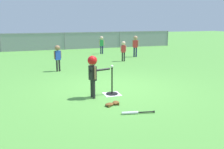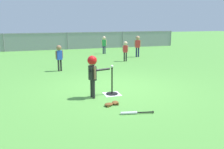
# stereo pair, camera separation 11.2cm
# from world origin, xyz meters

# --- Properties ---
(ground_plane) EXTENTS (60.00, 60.00, 0.00)m
(ground_plane) POSITION_xyz_m (0.00, 0.00, 0.00)
(ground_plane) COLOR #51933D
(home_plate) EXTENTS (0.44, 0.44, 0.01)m
(home_plate) POSITION_xyz_m (-0.28, -0.51, 0.00)
(home_plate) COLOR white
(home_plate) RESTS_ON ground_plane
(batting_tee) EXTENTS (0.32, 0.32, 0.74)m
(batting_tee) POSITION_xyz_m (-0.28, -0.51, 0.12)
(batting_tee) COLOR black
(batting_tee) RESTS_ON ground_plane
(baseball_on_tee) EXTENTS (0.07, 0.07, 0.07)m
(baseball_on_tee) POSITION_xyz_m (-0.28, -0.51, 0.78)
(baseball_on_tee) COLOR white
(baseball_on_tee) RESTS_ON batting_tee
(batter_child) EXTENTS (0.62, 0.31, 1.11)m
(batter_child) POSITION_xyz_m (-0.84, -0.65, 0.79)
(batter_child) COLOR #262626
(batter_child) RESTS_ON ground_plane
(fielder_deep_center) EXTENTS (0.27, 0.19, 0.97)m
(fielder_deep_center) POSITION_xyz_m (1.99, 4.41, 0.63)
(fielder_deep_center) COLOR #262626
(fielder_deep_center) RESTS_ON ground_plane
(fielder_near_left) EXTENTS (0.30, 0.21, 1.04)m
(fielder_near_left) POSITION_xyz_m (1.75, 7.31, 0.67)
(fielder_near_left) COLOR #191E4C
(fielder_near_left) RESTS_ON ground_plane
(fielder_deep_left) EXTENTS (0.29, 0.20, 1.03)m
(fielder_deep_left) POSITION_xyz_m (-1.30, 3.03, 0.66)
(fielder_deep_left) COLOR #262626
(fielder_deep_left) RESTS_ON ground_plane
(fielder_deep_right) EXTENTS (0.30, 0.23, 1.14)m
(fielder_deep_right) POSITION_xyz_m (3.13, 5.55, 0.73)
(fielder_deep_right) COLOR #191E4C
(fielder_deep_right) RESTS_ON ground_plane
(spare_bat_silver) EXTENTS (0.72, 0.20, 0.06)m
(spare_bat_silver) POSITION_xyz_m (-0.31, -2.01, 0.03)
(spare_bat_silver) COLOR silver
(spare_bat_silver) RESTS_ON ground_plane
(glove_by_plate) EXTENTS (0.24, 0.27, 0.07)m
(glove_by_plate) POSITION_xyz_m (-0.45, -1.30, 0.04)
(glove_by_plate) COLOR brown
(glove_by_plate) RESTS_ON ground_plane
(glove_near_bats) EXTENTS (0.26, 0.23, 0.07)m
(glove_near_bats) POSITION_xyz_m (-0.64, -1.37, 0.04)
(glove_near_bats) COLOR brown
(glove_near_bats) RESTS_ON ground_plane
(outfield_fence) EXTENTS (16.06, 0.06, 1.15)m
(outfield_fence) POSITION_xyz_m (0.00, 10.20, 0.62)
(outfield_fence) COLOR slate
(outfield_fence) RESTS_ON ground_plane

